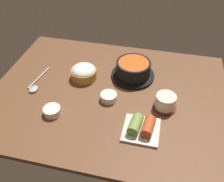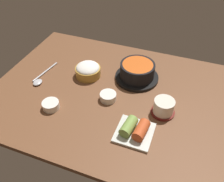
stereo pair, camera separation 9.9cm
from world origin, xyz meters
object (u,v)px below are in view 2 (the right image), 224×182
(kimchi_plate, at_px, (135,130))
(stone_pot, at_px, (137,72))
(side_bowl_near, at_px, (51,105))
(rice_bowl, at_px, (88,70))
(spoon, at_px, (40,79))
(tea_cup_with_saucer, at_px, (164,107))
(banchan_cup_center, at_px, (108,96))

(kimchi_plate, bearing_deg, stone_pot, 104.86)
(side_bowl_near, bearing_deg, rice_bowl, 78.18)
(spoon, bearing_deg, rice_bowl, 28.80)
(side_bowl_near, bearing_deg, stone_pot, 48.43)
(tea_cup_with_saucer, height_order, banchan_cup_center, tea_cup_with_saucer)
(tea_cup_with_saucer, distance_m, banchan_cup_center, 0.23)
(side_bowl_near, xyz_separation_m, spoon, (-0.14, 0.14, -0.01))
(kimchi_plate, bearing_deg, side_bowl_near, 178.85)
(stone_pot, xyz_separation_m, side_bowl_near, (-0.27, -0.30, -0.02))
(banchan_cup_center, height_order, spoon, banchan_cup_center)
(spoon, bearing_deg, stone_pot, 21.90)
(banchan_cup_center, distance_m, kimchi_plate, 0.20)
(stone_pot, distance_m, rice_bowl, 0.22)
(stone_pot, bearing_deg, kimchi_plate, -75.14)
(kimchi_plate, relative_size, side_bowl_near, 1.95)
(tea_cup_with_saucer, distance_m, side_bowl_near, 0.44)
(stone_pot, bearing_deg, spoon, -158.10)
(kimchi_plate, bearing_deg, tea_cup_with_saucer, 61.65)
(rice_bowl, xyz_separation_m, side_bowl_near, (-0.05, -0.24, -0.02))
(stone_pot, xyz_separation_m, kimchi_plate, (0.08, -0.31, -0.02))
(side_bowl_near, bearing_deg, spoon, 135.71)
(banchan_cup_center, relative_size, kimchi_plate, 0.52)
(stone_pot, bearing_deg, side_bowl_near, -131.57)
(rice_bowl, bearing_deg, kimchi_plate, -39.91)
(kimchi_plate, distance_m, side_bowl_near, 0.35)
(side_bowl_near, bearing_deg, kimchi_plate, -1.15)
(tea_cup_with_saucer, xyz_separation_m, kimchi_plate, (-0.07, -0.14, -0.01))
(tea_cup_with_saucer, distance_m, kimchi_plate, 0.16)
(banchan_cup_center, bearing_deg, tea_cup_with_saucer, 1.10)
(banchan_cup_center, distance_m, spoon, 0.33)
(rice_bowl, distance_m, banchan_cup_center, 0.19)
(tea_cup_with_saucer, relative_size, banchan_cup_center, 1.36)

